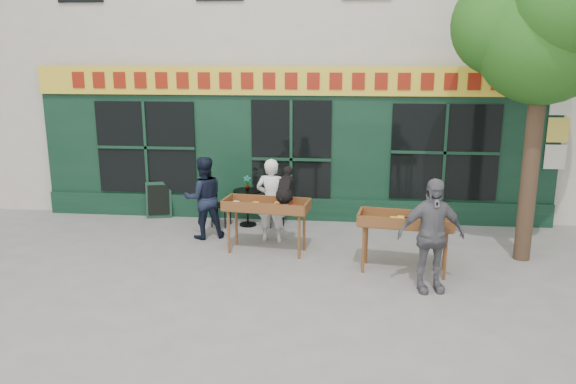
# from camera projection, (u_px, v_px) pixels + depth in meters

# --- Properties ---
(ground) EXTENTS (80.00, 80.00, 0.00)m
(ground) POSITION_uv_depth(u_px,v_px,m) (278.00, 256.00, 10.08)
(ground) COLOR slate
(ground) RESTS_ON ground
(street_tree) EXTENTS (3.05, 2.90, 5.60)m
(street_tree) POSITION_uv_depth(u_px,v_px,m) (547.00, 17.00, 9.02)
(street_tree) COLOR #382619
(street_tree) RESTS_ON ground
(book_cart_center) EXTENTS (1.57, 0.80, 0.99)m
(book_cart_center) POSITION_uv_depth(u_px,v_px,m) (266.00, 209.00, 10.09)
(book_cart_center) COLOR brown
(book_cart_center) RESTS_ON ground
(dog) EXTENTS (0.41, 0.64, 0.60)m
(dog) POSITION_uv_depth(u_px,v_px,m) (285.00, 184.00, 9.90)
(dog) COLOR black
(dog) RESTS_ON book_cart_center
(woman) EXTENTS (0.63, 0.46, 1.62)m
(woman) POSITION_uv_depth(u_px,v_px,m) (271.00, 200.00, 10.72)
(woman) COLOR silver
(woman) RESTS_ON ground
(book_cart_right) EXTENTS (1.57, 0.82, 0.99)m
(book_cart_right) POSITION_uv_depth(u_px,v_px,m) (406.00, 224.00, 9.16)
(book_cart_right) COLOR brown
(book_cart_right) RESTS_ON ground
(man_right) EXTENTS (1.09, 0.63, 1.75)m
(man_right) POSITION_uv_depth(u_px,v_px,m) (431.00, 235.00, 8.40)
(man_right) COLOR #5B5A5F
(man_right) RESTS_ON ground
(bistro_table) EXTENTS (0.60, 0.60, 0.76)m
(bistro_table) POSITION_uv_depth(u_px,v_px,m) (248.00, 200.00, 11.78)
(bistro_table) COLOR black
(bistro_table) RESTS_ON ground
(bistro_chair_left) EXTENTS (0.43, 0.42, 0.95)m
(bistro_chair_left) POSITION_uv_depth(u_px,v_px,m) (217.00, 200.00, 11.76)
(bistro_chair_left) COLOR black
(bistro_chair_left) RESTS_ON ground
(bistro_chair_right) EXTENTS (0.50, 0.50, 0.95)m
(bistro_chair_right) POSITION_uv_depth(u_px,v_px,m) (278.00, 199.00, 11.81)
(bistro_chair_right) COLOR black
(bistro_chair_right) RESTS_ON ground
(potted_plant) EXTENTS (0.17, 0.12, 0.32)m
(potted_plant) POSITION_uv_depth(u_px,v_px,m) (247.00, 183.00, 11.69)
(potted_plant) COLOR gray
(potted_plant) RESTS_ON bistro_table
(man_left) EXTENTS (0.97, 0.88, 1.62)m
(man_left) POSITION_uv_depth(u_px,v_px,m) (204.00, 198.00, 10.92)
(man_left) COLOR black
(man_left) RESTS_ON ground
(chalkboard) EXTENTS (0.59, 0.32, 0.79)m
(chalkboard) POSITION_uv_depth(u_px,v_px,m) (159.00, 200.00, 12.41)
(chalkboard) COLOR black
(chalkboard) RESTS_ON ground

